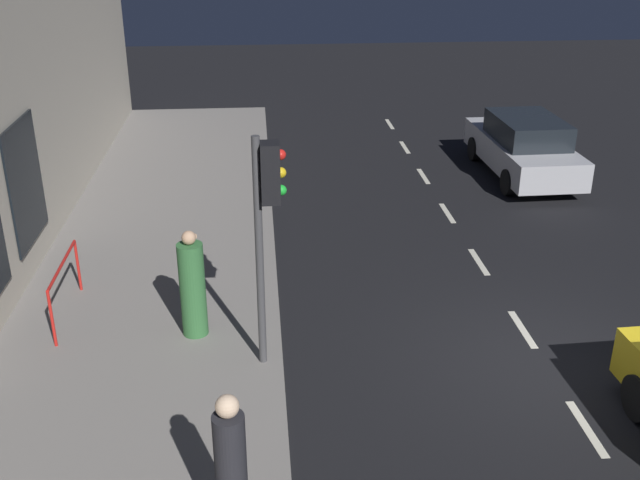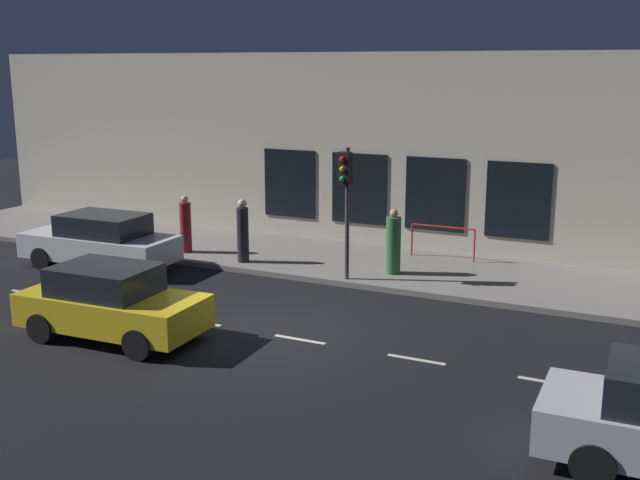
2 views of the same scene
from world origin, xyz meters
The scene contains 11 objects.
ground_plane centered at (0.00, 0.00, 0.00)m, with size 60.00×60.00×0.00m, color black.
sidewalk centered at (6.25, 0.00, 0.07)m, with size 4.50×32.00×0.15m.
building_facade centered at (8.80, 0.00, 3.04)m, with size 0.65×32.00×6.08m.
lane_centre_line centered at (0.00, -1.00, 0.00)m, with size 0.12×27.20×0.01m.
traffic_light centered at (4.17, -0.19, 2.67)m, with size 0.46×0.32×3.49m.
parked_car_1 centered at (-1.64, 2.66, 0.79)m, with size 1.98×4.03×1.58m.
parked_car_2 centered at (2.77, 6.83, 0.79)m, with size 1.97×4.58×1.58m.
pedestrian_0 centered at (5.36, -1.09, 0.96)m, with size 0.57×0.57×1.78m.
pedestrian_1 centered at (4.65, 3.24, 1.01)m, with size 0.38×0.38×1.83m.
pedestrian_2 centered at (4.91, 5.41, 0.96)m, with size 0.48×0.48×1.73m.
red_railing centered at (7.50, -1.83, 0.86)m, with size 0.05×1.94×0.97m.
Camera 2 is at (-13.73, -8.12, 5.72)m, focal length 43.16 mm.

